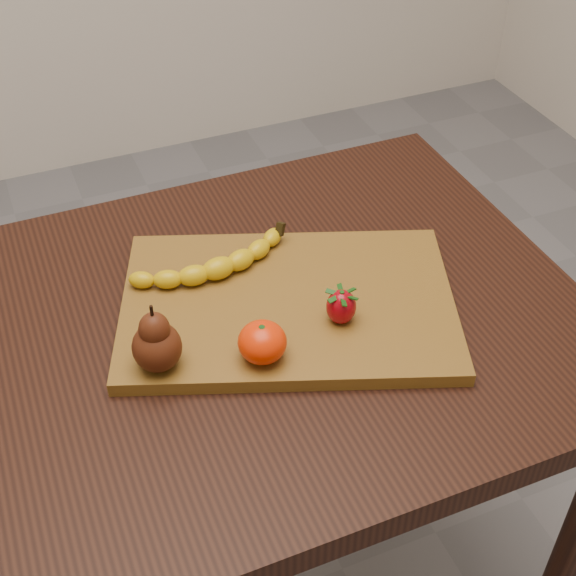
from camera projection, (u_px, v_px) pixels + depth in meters
name	position (u px, v px, depth m)	size (l,w,h in m)	color
table	(224.00, 377.00, 1.14)	(1.00, 0.70, 0.76)	black
cutting_board	(288.00, 305.00, 1.09)	(0.45, 0.30, 0.02)	brown
banana	(218.00, 268.00, 1.11)	(0.20, 0.05, 0.03)	#DCB50A
pear	(155.00, 337.00, 0.96)	(0.06, 0.06, 0.10)	#4F1F0C
mandarin	(262.00, 342.00, 0.99)	(0.06, 0.06, 0.05)	#F42D02
strawberry	(341.00, 306.00, 1.04)	(0.04, 0.04, 0.05)	#9C040E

